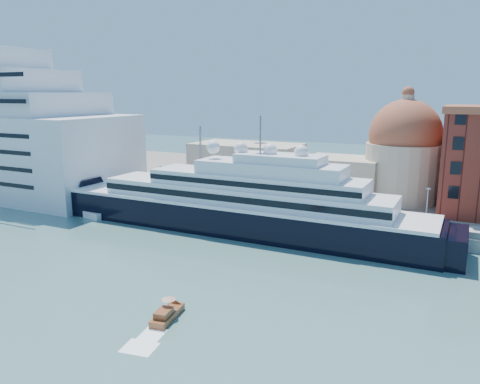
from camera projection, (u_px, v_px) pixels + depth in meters
The scene contains 9 objects.
ground at pixel (203, 272), 74.13m from camera, with size 400.00×400.00×0.00m, color #3B6766.
quay at pixel (281, 215), 103.68m from camera, with size 180.00×10.00×2.50m, color gray.
land at pixel (331, 185), 139.68m from camera, with size 260.00×72.00×2.00m, color slate.
quay_fence at pixel (274, 212), 99.35m from camera, with size 180.00×0.10×1.20m, color slate.
superyacht at pixel (221, 206), 97.30m from camera, with size 92.38×12.81×27.61m.
service_barge at pixel (89, 211), 108.79m from camera, with size 13.43×7.05×2.88m.
water_taxi at pixel (167, 314), 58.67m from camera, with size 3.04×6.43×2.93m.
church at pixel (339, 160), 119.70m from camera, with size 66.00×18.00×25.50m.
lamp_posts at pixel (227, 174), 105.86m from camera, with size 120.80×2.40×18.00m.
Camera 1 is at (36.21, -60.01, 27.92)m, focal length 35.00 mm.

